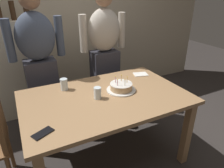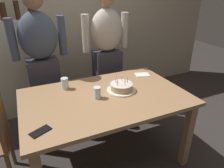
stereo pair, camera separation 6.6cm
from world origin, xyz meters
name	(u,v)px [view 1 (the left image)]	position (x,y,z in m)	size (l,w,h in m)	color
ground_plane	(107,156)	(0.00, 0.00, 0.00)	(10.00, 10.00, 0.00)	#332D2B
back_wall	(59,15)	(0.00, 1.55, 1.30)	(5.20, 0.10, 2.60)	tan
dining_table	(106,105)	(0.00, 0.00, 0.64)	(1.50, 0.96, 0.74)	#A37A51
birthday_cake	(121,87)	(0.18, 0.03, 0.77)	(0.28, 0.28, 0.14)	white
water_glass_near	(64,84)	(-0.31, 0.30, 0.80)	(0.07, 0.07, 0.11)	silver
water_glass_far	(98,93)	(-0.08, -0.01, 0.79)	(0.07, 0.07, 0.11)	silver
cell_phone	(43,133)	(-0.61, -0.30, 0.74)	(0.14, 0.07, 0.01)	black
napkin_stack	(141,74)	(0.58, 0.28, 0.74)	(0.16, 0.12, 0.01)	white
person_man_bearded	(40,64)	(-0.44, 0.79, 0.87)	(0.61, 0.27, 1.66)	#33333D
person_woman_cardigan	(105,55)	(0.36, 0.79, 0.87)	(0.61, 0.27, 1.66)	#33333D
shelf_cabinet	(18,70)	(-0.68, 1.33, 0.66)	(0.73, 0.30, 1.58)	beige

